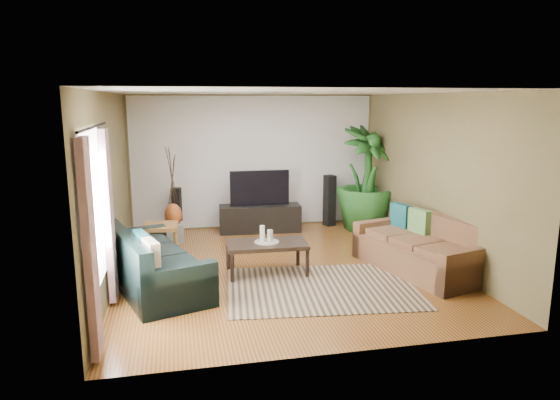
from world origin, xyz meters
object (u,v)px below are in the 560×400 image
object	(u,v)px
potted_plant	(366,179)
side_table	(161,242)
speaker_left	(177,211)
tv_stand	(260,218)
vase	(173,215)
speaker_right	(329,200)
television	(260,188)
sofa_left	(154,257)
pedestal	(174,233)
coffee_table	(267,258)
sofa_right	(418,244)

from	to	relation	value
potted_plant	side_table	bearing A→B (deg)	-163.82
speaker_left	potted_plant	size ratio (longest dim) A/B	0.43
tv_stand	vase	xyz separation A→B (m)	(-1.69, -0.39, 0.23)
speaker_right	potted_plant	xyz separation A→B (m)	(0.62, -0.46, 0.51)
speaker_left	side_table	world-z (taller)	speaker_left
tv_stand	television	distance (m)	0.62
speaker_right	potted_plant	bearing A→B (deg)	-52.79
tv_stand	speaker_left	size ratio (longest dim) A/B	1.78
sofa_left	vase	xyz separation A→B (m)	(0.28, 2.25, 0.08)
speaker_left	pedestal	bearing A→B (deg)	-80.97
coffee_table	pedestal	bearing A→B (deg)	125.49
speaker_right	speaker_left	bearing A→B (deg)	163.72
sofa_left	potted_plant	bearing A→B (deg)	-78.01
sofa_left	potted_plant	distance (m)	4.77
speaker_left	vase	bearing A→B (deg)	-80.97
sofa_right	television	world-z (taller)	television
pedestal	speaker_left	bearing A→B (deg)	83.75
television	speaker_right	bearing A→B (deg)	6.75
tv_stand	pedestal	world-z (taller)	tv_stand
coffee_table	potted_plant	distance (m)	3.38
television	speaker_left	size ratio (longest dim) A/B	1.30
coffee_table	vase	bearing A→B (deg)	125.49
vase	television	bearing A→B (deg)	13.77
speaker_left	coffee_table	bearing A→B (deg)	-48.92
coffee_table	side_table	distance (m)	1.89
side_table	sofa_right	bearing A→B (deg)	-19.79
tv_stand	speaker_left	bearing A→B (deg)	175.99
sofa_left	side_table	distance (m)	1.22
television	vase	distance (m)	1.78
coffee_table	potted_plant	xyz separation A→B (m)	(2.44, 2.20, 0.80)
potted_plant	sofa_left	bearing A→B (deg)	-149.77
coffee_table	side_table	bearing A→B (deg)	148.86
vase	side_table	bearing A→B (deg)	-101.53
television	pedestal	world-z (taller)	television
sofa_left	vase	size ratio (longest dim) A/B	5.21
television	vase	xyz separation A→B (m)	(-1.69, -0.41, -0.38)
television	potted_plant	world-z (taller)	potted_plant
potted_plant	pedestal	world-z (taller)	potted_plant
coffee_table	vase	distance (m)	2.50
tv_stand	speaker_right	size ratio (longest dim) A/B	1.51
coffee_table	speaker_right	size ratio (longest dim) A/B	1.12
vase	side_table	xyz separation A→B (m)	(-0.21, -1.04, -0.21)
coffee_table	potted_plant	bearing A→B (deg)	44.10
sofa_right	pedestal	distance (m)	4.39
sofa_left	speaker_right	bearing A→B (deg)	-68.89
coffee_table	tv_stand	size ratio (longest dim) A/B	0.74
sofa_left	tv_stand	distance (m)	3.30
sofa_right	side_table	world-z (taller)	sofa_right
television	potted_plant	bearing A→B (deg)	-7.65
television	potted_plant	distance (m)	2.15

